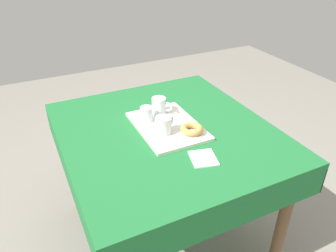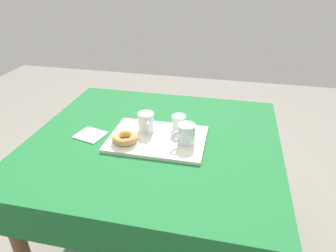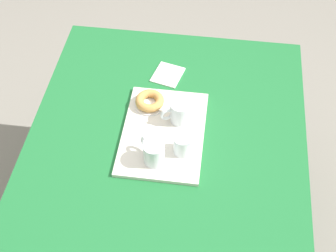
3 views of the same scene
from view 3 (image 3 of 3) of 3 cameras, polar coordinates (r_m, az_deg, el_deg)
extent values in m
plane|color=gray|center=(2.49, -0.02, -11.77)|extent=(6.00, 6.00, 0.00)
cube|color=#1E6B33|center=(1.86, -0.03, -0.88)|extent=(1.17, 1.07, 0.03)
cube|color=#1E6B33|center=(2.04, -15.02, -0.85)|extent=(1.17, 0.01, 0.14)
cube|color=#1E6B33|center=(1.96, 15.66, -4.05)|extent=(1.17, 0.01, 0.14)
cube|color=#1E6B33|center=(2.32, 1.89, 8.87)|extent=(0.01, 1.07, 0.14)
cylinder|color=brown|center=(2.54, -8.55, 3.30)|extent=(0.06, 0.06, 0.73)
cylinder|color=brown|center=(2.48, 11.73, 1.29)|extent=(0.06, 0.06, 0.73)
cube|color=silver|center=(1.83, -0.56, -0.82)|extent=(0.44, 0.31, 0.02)
cylinder|color=white|center=(1.83, 1.47, 1.72)|extent=(0.08, 0.08, 0.09)
cylinder|color=#84380F|center=(1.83, 1.46, 1.53)|extent=(0.07, 0.07, 0.07)
torus|color=white|center=(1.82, -0.11, 1.39)|extent=(0.03, 0.06, 0.06)
cylinder|color=white|center=(1.70, -1.70, -3.26)|extent=(0.08, 0.08, 0.09)
cylinder|color=#84380F|center=(1.71, -1.69, -3.43)|extent=(0.07, 0.07, 0.07)
torus|color=white|center=(1.73, -2.71, -2.10)|extent=(0.05, 0.05, 0.06)
cylinder|color=white|center=(1.73, 1.76, -2.27)|extent=(0.07, 0.07, 0.08)
cylinder|color=silver|center=(1.74, 1.75, -2.52)|extent=(0.06, 0.06, 0.05)
cylinder|color=white|center=(1.91, -2.20, 2.64)|extent=(0.12, 0.12, 0.01)
torus|color=tan|center=(1.90, -2.22, 3.06)|extent=(0.12, 0.12, 0.03)
cube|color=white|center=(2.05, -0.03, 6.19)|extent=(0.15, 0.14, 0.01)
camera|label=1|loc=(2.57, 22.33, 35.43)|focal=34.74mm
camera|label=2|loc=(1.72, -46.33, 10.93)|focal=32.43mm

